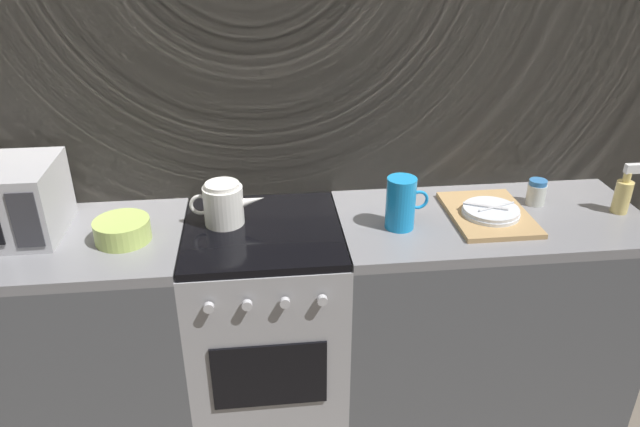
{
  "coord_description": "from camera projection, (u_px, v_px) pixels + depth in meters",
  "views": [
    {
      "loc": [
        0.0,
        -1.97,
        1.96
      ],
      "look_at": [
        0.22,
        0.0,
        0.95
      ],
      "focal_mm": 33.32,
      "sensor_mm": 36.0,
      "label": 1
    }
  ],
  "objects": [
    {
      "name": "ground_plane",
      "position": [
        270.0,
        406.0,
        2.64
      ],
      "size": [
        8.0,
        8.0,
        0.0
      ],
      "primitive_type": "plane",
      "color": "#6B6054"
    },
    {
      "name": "back_wall",
      "position": [
        256.0,
        125.0,
        2.38
      ],
      "size": [
        3.6,
        0.05,
        2.4
      ],
      "color": "#A39989",
      "rests_on": "ground_plane"
    },
    {
      "name": "counter_left",
      "position": [
        38.0,
        340.0,
        2.35
      ],
      "size": [
        1.2,
        0.6,
        0.9
      ],
      "color": "#515459",
      "rests_on": "ground_plane"
    },
    {
      "name": "stove_unit",
      "position": [
        266.0,
        325.0,
        2.43
      ],
      "size": [
        0.6,
        0.63,
        0.9
      ],
      "color": "#9E9EA3",
      "rests_on": "ground_plane"
    },
    {
      "name": "counter_right",
      "position": [
        478.0,
        310.0,
        2.52
      ],
      "size": [
        1.2,
        0.6,
        0.9
      ],
      "color": "#515459",
      "rests_on": "ground_plane"
    },
    {
      "name": "kettle",
      "position": [
        222.0,
        204.0,
        2.23
      ],
      "size": [
        0.28,
        0.15,
        0.17
      ],
      "color": "white",
      "rests_on": "stove_unit"
    },
    {
      "name": "mixing_bowl",
      "position": [
        121.0,
        230.0,
        2.13
      ],
      "size": [
        0.2,
        0.2,
        0.08
      ],
      "primitive_type": "cylinder",
      "color": "#B7D166",
      "rests_on": "counter_left"
    },
    {
      "name": "pitcher",
      "position": [
        400.0,
        203.0,
        2.19
      ],
      "size": [
        0.16,
        0.11,
        0.2
      ],
      "color": "#198CD8",
      "rests_on": "counter_right"
    },
    {
      "name": "dish_pile",
      "position": [
        488.0,
        213.0,
        2.3
      ],
      "size": [
        0.3,
        0.4,
        0.06
      ],
      "color": "tan",
      "rests_on": "counter_right"
    },
    {
      "name": "spice_jar",
      "position": [
        535.0,
        192.0,
        2.39
      ],
      "size": [
        0.08,
        0.08,
        0.1
      ],
      "color": "silver",
      "rests_on": "counter_right"
    },
    {
      "name": "spray_bottle",
      "position": [
        622.0,
        194.0,
        2.32
      ],
      "size": [
        0.08,
        0.06,
        0.2
      ],
      "color": "#E5CC72",
      "rests_on": "counter_right"
    }
  ]
}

